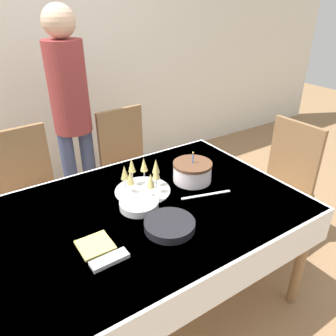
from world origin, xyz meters
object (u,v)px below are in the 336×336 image
Objects in this scene: champagne_tray at (142,179)px; dining_chair_far_left at (31,190)px; person_standing at (70,104)px; dining_chair_far_right at (129,163)px; plate_stack_dessert at (139,204)px; plate_stack_main at (170,225)px; dining_chair_right_end at (281,180)px; birthday_cake at (192,172)px.

dining_chair_far_left is at bearing 124.18° from champagne_tray.
dining_chair_far_left is at bearing -156.23° from person_standing.
dining_chair_far_right reaches higher than plate_stack_dessert.
dining_chair_far_right is 0.65m from person_standing.
dining_chair_right_end is at bearing 11.05° from plate_stack_main.
dining_chair_far_left is 2.96× the size of champagne_tray.
birthday_cake is (0.04, -0.80, 0.27)m from dining_chair_far_right.
champagne_tray is at bearing -55.82° from dining_chair_far_left.
dining_chair_far_left is 0.69m from person_standing.
champagne_tray is 0.39m from plate_stack_main.
birthday_cake is (-0.78, 0.09, 0.27)m from dining_chair_right_end.
dining_chair_far_left is 3.81× the size of plate_stack_main.
dining_chair_right_end is 2.96× the size of champagne_tray.
dining_chair_right_end is at bearing -29.08° from dining_chair_far_left.
dining_chair_far_left reaches higher than plate_stack_main.
dining_chair_far_right is 0.84m from champagne_tray.
dining_chair_right_end is at bearing -7.83° from champagne_tray.
dining_chair_right_end reaches higher than plate_stack_dessert.
birthday_cake is 0.14× the size of person_standing.
dining_chair_right_end is 1.20m from plate_stack_main.
plate_stack_main is at bearing -68.45° from dining_chair_far_left.
dining_chair_far_right is 0.84m from birthday_cake.
dining_chair_far_left is 0.78m from dining_chair_far_right.
plate_stack_dessert is at bearing -169.66° from birthday_cake.
dining_chair_far_left reaches higher than champagne_tray.
person_standing reaches higher than plate_stack_main.
plate_stack_dessert is at bearing 179.22° from dining_chair_right_end.
person_standing is at bearing 94.80° from champagne_tray.
dining_chair_far_right is 0.56× the size of person_standing.
birthday_cake is at bearing 173.22° from dining_chair_right_end.
dining_chair_far_right is at bearing 66.55° from plate_stack_dessert.
person_standing reaches higher than plate_stack_dessert.
champagne_tray is 1.54× the size of plate_stack_dessert.
dining_chair_far_left is at bearing 135.87° from birthday_cake.
plate_stack_dessert is at bearing -113.45° from dining_chair_far_right.
plate_stack_dessert is at bearing -126.21° from champagne_tray.
champagne_tray is 0.19× the size of person_standing.
dining_chair_far_left is at bearing 150.92° from dining_chair_right_end.
dining_chair_far_left reaches higher than birthday_cake.
person_standing reaches higher than dining_chair_far_right.
person_standing is at bearing 152.44° from dining_chair_far_right.
dining_chair_right_end is at bearing -0.78° from plate_stack_dessert.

